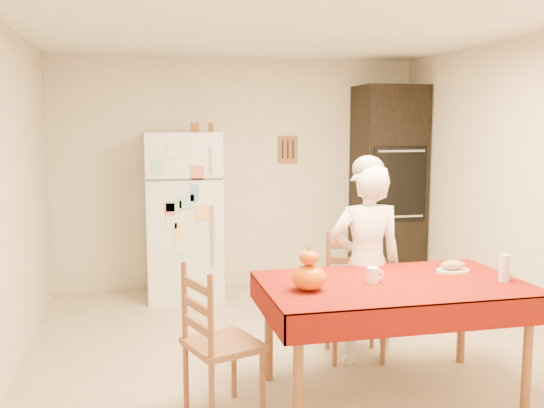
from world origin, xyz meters
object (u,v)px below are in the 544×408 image
object	(u,v)px
oven_cabinet	(388,186)
bread_plate	(453,271)
refrigerator	(183,215)
chair_far	(353,291)
wine_glass	(504,268)
chair_left	(214,337)
seated_woman	(366,265)
pumpkin_lower	(309,278)
coffee_mug	(372,275)
dining_table	(392,292)

from	to	relation	value
oven_cabinet	bread_plate	world-z (taller)	oven_cabinet
refrigerator	chair_far	xyz separation A→B (m)	(1.15, -1.93, -0.34)
chair_far	oven_cabinet	bearing A→B (deg)	68.78
bread_plate	oven_cabinet	bearing A→B (deg)	76.40
wine_glass	chair_left	bearing A→B (deg)	178.09
seated_woman	bread_plate	bearing A→B (deg)	146.55
seated_woman	pumpkin_lower	world-z (taller)	seated_woman
seated_woman	coffee_mug	bearing A→B (deg)	76.34
coffee_mug	wine_glass	bearing A→B (deg)	-9.73
oven_cabinet	chair_far	size ratio (longest dim) A/B	2.32
seated_woman	pumpkin_lower	distance (m)	0.86
oven_cabinet	chair_far	world-z (taller)	oven_cabinet
dining_table	chair_left	size ratio (longest dim) A/B	1.79
oven_cabinet	coffee_mug	world-z (taller)	oven_cabinet
dining_table	chair_far	xyz separation A→B (m)	(0.00, 0.72, -0.18)
coffee_mug	bread_plate	size ratio (longest dim) A/B	0.42
oven_cabinet	chair_left	bearing A→B (deg)	-129.88
dining_table	wine_glass	bearing A→B (deg)	-10.53
refrigerator	oven_cabinet	size ratio (longest dim) A/B	0.77
pumpkin_lower	wine_glass	xyz separation A→B (m)	(1.31, -0.07, 0.01)
chair_far	seated_woman	distance (m)	0.31
chair_left	pumpkin_lower	size ratio (longest dim) A/B	4.47
dining_table	chair_far	size ratio (longest dim) A/B	1.79
refrigerator	coffee_mug	size ratio (longest dim) A/B	17.00
dining_table	chair_left	world-z (taller)	chair_left
coffee_mug	bread_plate	world-z (taller)	coffee_mug
pumpkin_lower	wine_glass	size ratio (longest dim) A/B	1.21
oven_cabinet	wine_glass	size ratio (longest dim) A/B	12.50
wine_glass	coffee_mug	bearing A→B (deg)	170.27
dining_table	coffee_mug	world-z (taller)	coffee_mug
chair_far	wine_glass	bearing A→B (deg)	-41.38
bread_plate	wine_glass	bearing A→B (deg)	-55.42
chair_left	bread_plate	distance (m)	1.74
oven_cabinet	bread_plate	xyz separation A→B (m)	(-0.61, -2.54, -0.33)
chair_left	coffee_mug	world-z (taller)	chair_left
chair_left	coffee_mug	size ratio (longest dim) A/B	9.50
refrigerator	oven_cabinet	bearing A→B (deg)	1.18
refrigerator	wine_glass	distance (m)	3.35
seated_woman	wine_glass	size ratio (longest dim) A/B	8.52
dining_table	coffee_mug	bearing A→B (deg)	174.53
refrigerator	pumpkin_lower	bearing A→B (deg)	-78.35
chair_left	bread_plate	size ratio (longest dim) A/B	3.96
seated_woman	chair_far	bearing A→B (deg)	-78.24
seated_woman	pumpkin_lower	bearing A→B (deg)	48.19
seated_woman	oven_cabinet	bearing A→B (deg)	-113.20
oven_cabinet	coffee_mug	distance (m)	2.99
wine_glass	oven_cabinet	bearing A→B (deg)	81.71
refrigerator	bread_plate	world-z (taller)	refrigerator
chair_far	bread_plate	world-z (taller)	chair_far
refrigerator	coffee_mug	world-z (taller)	refrigerator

